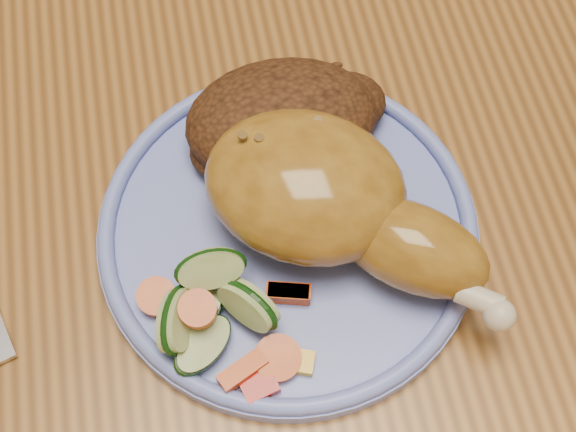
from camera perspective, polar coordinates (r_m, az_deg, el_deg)
The scene contains 7 objects.
ground at distance 1.24m, azimuth -0.43°, elevation -12.01°, with size 4.00×4.00×0.00m, color brown.
dining_table at distance 0.62m, azimuth -0.84°, elevation 4.32°, with size 0.90×1.40×0.75m.
plate at distance 0.49m, azimuth -0.00°, elevation -1.12°, with size 0.23×0.23×0.01m, color #6C7FDE.
plate_rim at distance 0.48m, azimuth -0.00°, elevation -0.55°, with size 0.23×0.23×0.01m, color #6C7FDE.
chicken_leg at distance 0.46m, azimuth 3.04°, elevation 1.11°, with size 0.18×0.18×0.06m.
rice_pilaf at distance 0.50m, azimuth -0.19°, elevation 6.80°, with size 0.13×0.09×0.05m.
vegetable_pile at distance 0.45m, azimuth -5.22°, elevation -7.08°, with size 0.10×0.09×0.05m.
Camera 1 is at (-0.05, -0.32, 1.20)m, focal length 50.00 mm.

